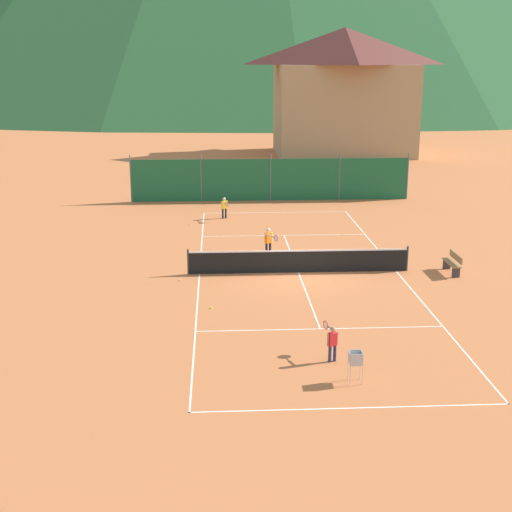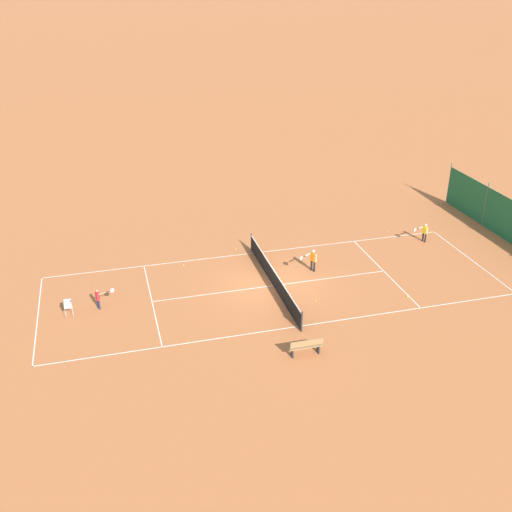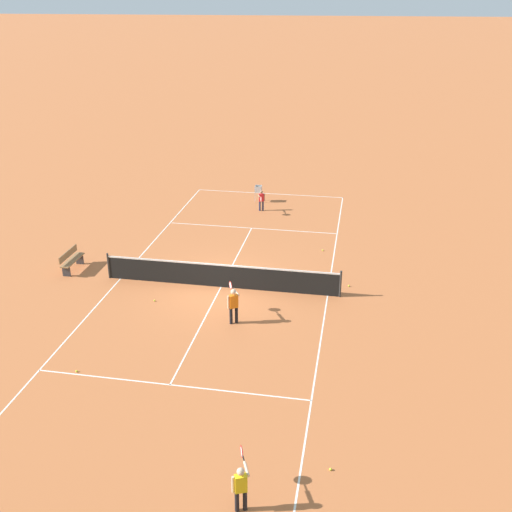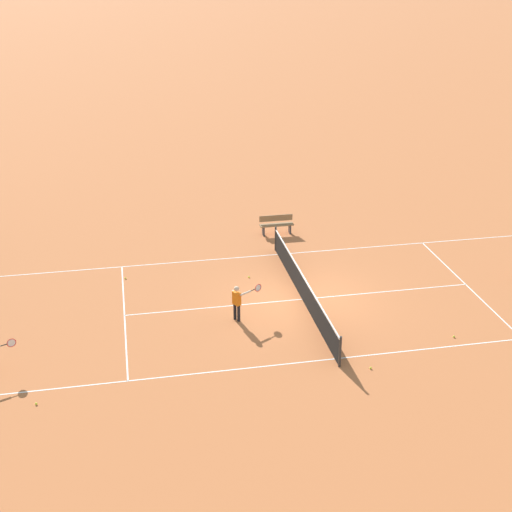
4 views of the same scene
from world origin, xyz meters
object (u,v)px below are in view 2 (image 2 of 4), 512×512
object	(u,v)px
player_far_service	(424,231)
tennis_ball_mid_court	(184,265)
tennis_ball_by_net_left	(387,232)
courtside_bench	(306,346)
tennis_net	(273,277)
tennis_ball_alley_left	(407,296)
player_near_service	(313,259)
player_near_baseline	(99,297)
ball_hopper	(68,305)
tennis_ball_far_corner	(316,301)
tennis_ball_alley_right	(236,249)

from	to	relation	value
player_far_service	tennis_ball_mid_court	distance (m)	14.72
tennis_ball_by_net_left	courtside_bench	bearing A→B (deg)	-40.16
tennis_net	tennis_ball_alley_left	distance (m)	6.96
tennis_ball_mid_court	courtside_bench	distance (m)	10.65
player_near_service	tennis_ball_by_net_left	world-z (taller)	player_near_service
player_near_service	player_near_baseline	bearing A→B (deg)	-84.94
player_far_service	ball_hopper	size ratio (longest dim) A/B	1.32
player_near_service	courtside_bench	bearing A→B (deg)	-22.02
tennis_net	tennis_ball_by_net_left	xyz separation A→B (m)	(-4.80, 8.97, -0.47)
tennis_net	player_near_baseline	xyz separation A→B (m)	(-0.03, -8.94, 0.14)
tennis_net	player_near_baseline	distance (m)	8.94
tennis_ball_mid_court	tennis_ball_by_net_left	bearing A→B (deg)	95.22
ball_hopper	courtside_bench	distance (m)	11.61
tennis_ball_far_corner	tennis_ball_alley_right	size ratio (longest dim) A/B	1.00
tennis_ball_by_net_left	ball_hopper	size ratio (longest dim) A/B	0.07
ball_hopper	tennis_ball_alley_left	bearing A→B (deg)	81.28
tennis_ball_alley_left	tennis_ball_alley_right	world-z (taller)	same
ball_hopper	courtside_bench	xyz separation A→B (m)	(5.96, 9.96, -0.20)
tennis_ball_far_corner	ball_hopper	distance (m)	12.12
tennis_ball_far_corner	courtside_bench	bearing A→B (deg)	-25.64
player_near_baseline	tennis_net	bearing A→B (deg)	89.79
tennis_net	player_near_baseline	bearing A→B (deg)	-90.21
courtside_bench	tennis_ball_far_corner	bearing A→B (deg)	154.36
tennis_ball_far_corner	ball_hopper	size ratio (longest dim) A/B	0.07
player_near_baseline	tennis_ball_far_corner	size ratio (longest dim) A/B	16.44
player_near_service	ball_hopper	distance (m)	13.03
tennis_ball_alley_right	ball_hopper	world-z (taller)	ball_hopper
player_near_baseline	tennis_ball_by_net_left	bearing A→B (deg)	104.90
player_near_baseline	tennis_ball_far_corner	xyz separation A→B (m)	(2.17, 10.53, -0.61)
tennis_ball_by_net_left	tennis_ball_alley_right	size ratio (longest dim) A/B	1.00
tennis_net	tennis_ball_by_net_left	size ratio (longest dim) A/B	139.09
tennis_ball_alley_left	tennis_ball_by_net_left	xyz separation A→B (m)	(-7.75, 2.69, 0.00)
tennis_ball_alley_left	courtside_bench	distance (m)	7.54
player_far_service	player_near_service	size ratio (longest dim) A/B	0.91
player_near_service	ball_hopper	bearing A→B (deg)	-83.65
player_near_baseline	tennis_ball_alley_right	xyz separation A→B (m)	(-4.82, 8.04, -0.61)
tennis_ball_alley_left	tennis_ball_by_net_left	distance (m)	8.20
tennis_ball_by_net_left	player_near_baseline	bearing A→B (deg)	-75.10
tennis_ball_mid_court	ball_hopper	world-z (taller)	ball_hopper
courtside_bench	tennis_ball_mid_court	bearing A→B (deg)	-159.10
player_near_service	tennis_ball_alley_left	size ratio (longest dim) A/B	19.60
tennis_ball_alley_right	tennis_ball_mid_court	bearing A→B (deg)	-69.25
tennis_net	courtside_bench	distance (m)	6.36
tennis_ball_alley_right	tennis_ball_far_corner	bearing A→B (deg)	19.59
tennis_ball_far_corner	tennis_ball_alley_right	world-z (taller)	same
player_far_service	courtside_bench	size ratio (longest dim) A/B	0.78
tennis_ball_alley_right	ball_hopper	distance (m)	10.86
player_far_service	courtside_bench	distance (m)	14.31
player_far_service	ball_hopper	bearing A→B (deg)	-80.95
tennis_ball_mid_court	tennis_ball_alley_left	world-z (taller)	same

